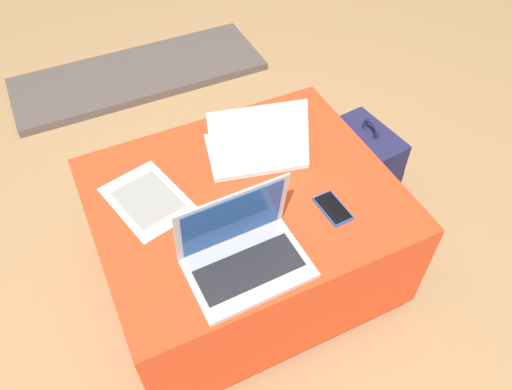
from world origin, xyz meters
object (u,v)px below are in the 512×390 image
cell_phone (333,208)px  paper_sheet (148,200)px  laptop_near (243,251)px  laptop_far (257,147)px  backpack (363,169)px

cell_phone → paper_sheet: (-0.52, 0.30, -0.00)m
laptop_near → laptop_far: 0.44m
backpack → cell_phone: bearing=122.7°
cell_phone → paper_sheet: bearing=147.5°
laptop_near → cell_phone: bearing=8.1°
laptop_near → paper_sheet: size_ratio=1.04×
laptop_far → cell_phone: bearing=123.1°
laptop_far → paper_sheet: 0.41m
laptop_near → backpack: bearing=25.9°
laptop_near → laptop_far: size_ratio=0.94×
laptop_far → backpack: (0.50, 0.00, -0.33)m
laptop_far → backpack: size_ratio=0.81×
cell_phone → backpack: size_ratio=0.30×
laptop_far → paper_sheet: bearing=16.8°
laptop_far → cell_phone: size_ratio=2.71×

